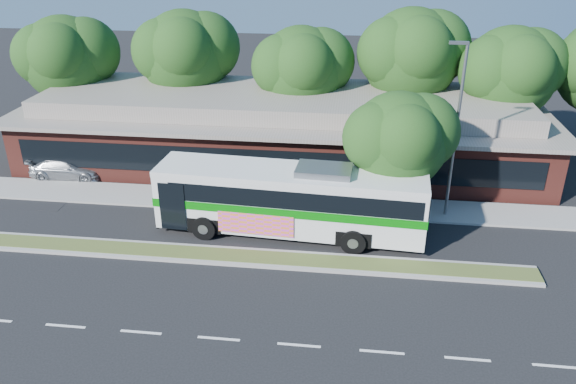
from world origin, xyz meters
name	(u,v)px	position (x,y,z in m)	size (l,w,h in m)	color
ground	(244,266)	(0.00, 0.00, 0.00)	(120.00, 120.00, 0.00)	black
median_strip	(247,257)	(0.00, 0.60, 0.07)	(26.00, 1.10, 0.15)	#465423
sidewalk	(266,202)	(0.00, 6.40, 0.06)	(44.00, 2.60, 0.12)	gray
parking_lot	(0,163)	(-18.00, 10.00, 0.01)	(14.00, 12.00, 0.01)	black
plaza_building	(282,128)	(0.00, 12.99, 2.13)	(33.20, 11.20, 4.45)	maroon
lamp_post	(456,128)	(9.56, 6.00, 4.90)	(0.93, 0.18, 9.07)	slate
tree_bg_a	(72,57)	(-14.58, 15.14, 5.87)	(6.47, 5.80, 8.63)	black
tree_bg_b	(191,52)	(-6.57, 16.14, 6.14)	(6.69, 6.00, 9.00)	black
tree_bg_c	(307,67)	(1.40, 15.13, 5.59)	(6.24, 5.60, 8.26)	black
tree_bg_d	(418,54)	(8.45, 16.15, 6.42)	(6.91, 6.20, 9.37)	black
tree_bg_e	(516,71)	(14.42, 15.14, 5.74)	(6.47, 5.80, 8.50)	black
transit_bus	(291,196)	(1.74, 3.26, 2.04)	(13.20, 3.66, 3.66)	silver
sedan	(67,168)	(-12.50, 8.39, 0.65)	(1.81, 4.45, 1.29)	#ADB0B4
sidewalk_tree	(405,138)	(7.12, 5.42, 4.47)	(5.44, 4.88, 6.79)	black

